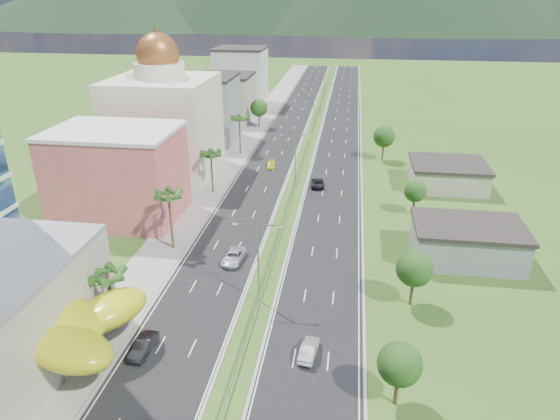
% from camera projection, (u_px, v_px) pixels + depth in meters
% --- Properties ---
extents(ground, '(500.00, 500.00, 0.00)m').
position_uv_depth(ground, '(243.00, 353.00, 54.43)').
color(ground, '#2D5119').
rests_on(ground, ground).
extents(road_left, '(11.00, 260.00, 0.04)m').
position_uv_depth(road_left, '(285.00, 133.00, 136.74)').
color(road_left, black).
rests_on(road_left, ground).
extents(road_right, '(11.00, 260.00, 0.04)m').
position_uv_depth(road_right, '(339.00, 135.00, 134.80)').
color(road_right, black).
rests_on(road_right, ground).
extents(sidewalk_left, '(7.00, 260.00, 0.12)m').
position_uv_depth(sidewalk_left, '(251.00, 132.00, 137.96)').
color(sidewalk_left, gray).
rests_on(sidewalk_left, ground).
extents(median_guardrail, '(0.10, 216.06, 0.76)m').
position_uv_depth(median_guardrail, '(306.00, 152.00, 119.25)').
color(median_guardrail, gray).
rests_on(median_guardrail, ground).
extents(streetlight_median_b, '(6.04, 0.25, 11.00)m').
position_uv_depth(streetlight_median_b, '(258.00, 255.00, 60.72)').
color(streetlight_median_b, gray).
rests_on(streetlight_median_b, ground).
extents(streetlight_median_c, '(6.04, 0.25, 11.00)m').
position_uv_depth(streetlight_median_c, '(295.00, 155.00, 96.87)').
color(streetlight_median_c, gray).
rests_on(streetlight_median_c, ground).
extents(streetlight_median_d, '(6.04, 0.25, 11.00)m').
position_uv_depth(streetlight_median_d, '(314.00, 106.00, 137.54)').
color(streetlight_median_d, gray).
rests_on(streetlight_median_d, ground).
extents(streetlight_median_e, '(6.04, 0.25, 11.00)m').
position_uv_depth(streetlight_median_e, '(324.00, 79.00, 178.22)').
color(streetlight_median_e, gray).
rests_on(streetlight_median_e, ground).
extents(lime_canopy, '(18.00, 15.00, 7.40)m').
position_uv_depth(lime_canopy, '(43.00, 322.00, 51.37)').
color(lime_canopy, '#B6B812').
rests_on(lime_canopy, ground).
extents(pink_shophouse, '(20.00, 15.00, 15.00)m').
position_uv_depth(pink_shophouse, '(118.00, 176.00, 83.92)').
color(pink_shophouse, '#C35850').
rests_on(pink_shophouse, ground).
extents(domed_building, '(20.00, 20.00, 28.70)m').
position_uv_depth(domed_building, '(164.00, 120.00, 103.14)').
color(domed_building, beige).
rests_on(domed_building, ground).
extents(midrise_grey, '(16.00, 15.00, 16.00)m').
position_uv_depth(midrise_grey, '(204.00, 110.00, 126.98)').
color(midrise_grey, gray).
rests_on(midrise_grey, ground).
extents(midrise_beige, '(16.00, 15.00, 13.00)m').
position_uv_depth(midrise_beige, '(225.00, 99.00, 147.47)').
color(midrise_beige, '#B0A390').
rests_on(midrise_beige, ground).
extents(midrise_white, '(16.00, 15.00, 18.00)m').
position_uv_depth(midrise_white, '(241.00, 77.00, 167.24)').
color(midrise_white, silver).
rests_on(midrise_white, ground).
extents(shed_near, '(15.00, 10.00, 5.00)m').
position_uv_depth(shed_near, '(467.00, 244.00, 72.38)').
color(shed_near, gray).
rests_on(shed_near, ground).
extents(shed_far, '(14.00, 12.00, 4.40)m').
position_uv_depth(shed_far, '(447.00, 176.00, 99.36)').
color(shed_far, '#B0A390').
rests_on(shed_far, ground).
extents(palm_tree_b, '(3.60, 3.60, 8.10)m').
position_uv_depth(palm_tree_b, '(108.00, 277.00, 55.37)').
color(palm_tree_b, '#47301C').
rests_on(palm_tree_b, ground).
extents(palm_tree_c, '(3.60, 3.60, 9.60)m').
position_uv_depth(palm_tree_c, '(169.00, 197.00, 72.86)').
color(palm_tree_c, '#47301C').
rests_on(palm_tree_c, ground).
extents(palm_tree_d, '(3.60, 3.60, 8.60)m').
position_uv_depth(palm_tree_d, '(211.00, 155.00, 94.04)').
color(palm_tree_d, '#47301C').
rests_on(palm_tree_d, ground).
extents(palm_tree_e, '(3.60, 3.60, 9.40)m').
position_uv_depth(palm_tree_e, '(239.00, 120.00, 116.32)').
color(palm_tree_e, '#47301C').
rests_on(palm_tree_e, ground).
extents(leafy_tree_lfar, '(4.90, 4.90, 8.05)m').
position_uv_depth(leafy_tree_lfar, '(259.00, 108.00, 140.03)').
color(leafy_tree_lfar, '#47301C').
rests_on(leafy_tree_lfar, ground).
extents(leafy_tree_ra, '(4.20, 4.20, 6.90)m').
position_uv_depth(leafy_tree_ra, '(400.00, 364.00, 45.89)').
color(leafy_tree_ra, '#47301C').
rests_on(leafy_tree_ra, ground).
extents(leafy_tree_rb, '(4.55, 4.55, 7.47)m').
position_uv_depth(leafy_tree_rb, '(415.00, 269.00, 60.70)').
color(leafy_tree_rb, '#47301C').
rests_on(leafy_tree_rb, ground).
extents(leafy_tree_rc, '(3.85, 3.85, 6.33)m').
position_uv_depth(leafy_tree_rc, '(415.00, 191.00, 85.95)').
color(leafy_tree_rc, '#47301C').
rests_on(leafy_tree_rc, ground).
extents(leafy_tree_rd, '(4.90, 4.90, 8.05)m').
position_uv_depth(leafy_tree_rd, '(384.00, 137.00, 113.09)').
color(leafy_tree_rd, '#47301C').
rests_on(leafy_tree_rd, ground).
extents(mountain_ridge, '(860.00, 140.00, 90.00)m').
position_uv_depth(mountain_ridge, '(411.00, 32.00, 453.39)').
color(mountain_ridge, black).
rests_on(mountain_ridge, ground).
extents(car_dark_left, '(1.97, 4.90, 1.58)m').
position_uv_depth(car_dark_left, '(143.00, 346.00, 54.21)').
color(car_dark_left, black).
rests_on(car_dark_left, road_left).
extents(car_silver_mid_left, '(3.00, 5.80, 1.56)m').
position_uv_depth(car_silver_mid_left, '(234.00, 257.00, 72.28)').
color(car_silver_mid_left, '#B8BAC1').
rests_on(car_silver_mid_left, road_left).
extents(car_yellow_far_left, '(2.41, 4.69, 1.30)m').
position_uv_depth(car_yellow_far_left, '(271.00, 165.00, 110.34)').
color(car_yellow_far_left, gold).
rests_on(car_yellow_far_left, road_left).
extents(car_silver_right, '(2.16, 4.74, 1.51)m').
position_uv_depth(car_silver_right, '(309.00, 350.00, 53.76)').
color(car_silver_right, '#B2B4BB').
rests_on(car_silver_right, road_right).
extents(car_dark_far_right, '(2.94, 5.58, 1.50)m').
position_uv_depth(car_dark_far_right, '(317.00, 183.00, 99.77)').
color(car_dark_far_right, black).
rests_on(car_dark_far_right, road_right).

